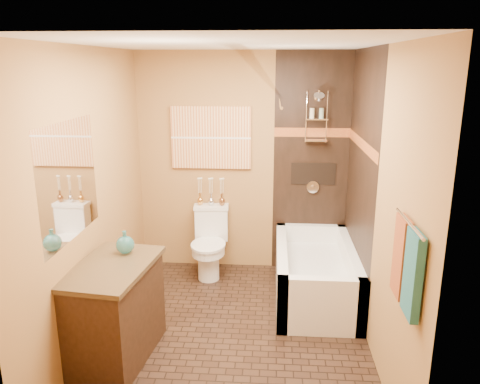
# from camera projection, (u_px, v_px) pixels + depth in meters

# --- Properties ---
(floor) EXTENTS (3.00, 3.00, 0.00)m
(floor) POSITION_uv_depth(u_px,v_px,m) (232.00, 333.00, 4.22)
(floor) COLOR black
(floor) RESTS_ON ground
(wall_left) EXTENTS (0.02, 3.00, 2.50)m
(wall_left) POSITION_uv_depth(u_px,v_px,m) (91.00, 198.00, 3.97)
(wall_left) COLOR olive
(wall_left) RESTS_ON floor
(wall_right) EXTENTS (0.02, 3.00, 2.50)m
(wall_right) POSITION_uv_depth(u_px,v_px,m) (378.00, 204.00, 3.81)
(wall_right) COLOR olive
(wall_right) RESTS_ON floor
(wall_back) EXTENTS (2.40, 0.02, 2.50)m
(wall_back) POSITION_uv_depth(u_px,v_px,m) (243.00, 164.00, 5.33)
(wall_back) COLOR olive
(wall_back) RESTS_ON floor
(wall_front) EXTENTS (2.40, 0.02, 2.50)m
(wall_front) POSITION_uv_depth(u_px,v_px,m) (205.00, 282.00, 2.45)
(wall_front) COLOR olive
(wall_front) RESTS_ON floor
(ceiling) EXTENTS (3.00, 3.00, 0.00)m
(ceiling) POSITION_uv_depth(u_px,v_px,m) (230.00, 44.00, 3.56)
(ceiling) COLOR silver
(ceiling) RESTS_ON wall_back
(alcove_tile_back) EXTENTS (0.85, 0.01, 2.50)m
(alcove_tile_back) POSITION_uv_depth(u_px,v_px,m) (311.00, 165.00, 5.27)
(alcove_tile_back) COLOR black
(alcove_tile_back) RESTS_ON wall_back
(alcove_tile_right) EXTENTS (0.01, 1.50, 2.50)m
(alcove_tile_right) POSITION_uv_depth(u_px,v_px,m) (360.00, 182.00, 4.53)
(alcove_tile_right) COLOR black
(alcove_tile_right) RESTS_ON wall_right
(mosaic_band_back) EXTENTS (0.85, 0.01, 0.10)m
(mosaic_band_back) POSITION_uv_depth(u_px,v_px,m) (313.00, 132.00, 5.16)
(mosaic_band_back) COLOR maroon
(mosaic_band_back) RESTS_ON alcove_tile_back
(mosaic_band_right) EXTENTS (0.01, 1.50, 0.10)m
(mosaic_band_right) POSITION_uv_depth(u_px,v_px,m) (362.00, 144.00, 4.43)
(mosaic_band_right) COLOR maroon
(mosaic_band_right) RESTS_ON alcove_tile_right
(alcove_niche) EXTENTS (0.50, 0.01, 0.25)m
(alcove_niche) POSITION_uv_depth(u_px,v_px,m) (313.00, 174.00, 5.29)
(alcove_niche) COLOR black
(alcove_niche) RESTS_ON alcove_tile_back
(shower_fixtures) EXTENTS (0.24, 0.33, 1.16)m
(shower_fixtures) POSITION_uv_depth(u_px,v_px,m) (316.00, 130.00, 5.05)
(shower_fixtures) COLOR silver
(shower_fixtures) RESTS_ON floor
(curtain_rod) EXTENTS (0.03, 1.55, 0.03)m
(curtain_rod) POSITION_uv_depth(u_px,v_px,m) (280.00, 101.00, 4.38)
(curtain_rod) COLOR silver
(curtain_rod) RESTS_ON wall_back
(towel_bar) EXTENTS (0.02, 0.55, 0.02)m
(towel_bar) POSITION_uv_depth(u_px,v_px,m) (409.00, 223.00, 2.75)
(towel_bar) COLOR silver
(towel_bar) RESTS_ON wall_right
(towel_teal) EXTENTS (0.05, 0.22, 0.52)m
(towel_teal) POSITION_uv_depth(u_px,v_px,m) (413.00, 275.00, 2.70)
(towel_teal) COLOR #1B525D
(towel_teal) RESTS_ON towel_bar
(towel_rust) EXTENTS (0.05, 0.22, 0.52)m
(towel_rust) POSITION_uv_depth(u_px,v_px,m) (401.00, 257.00, 2.95)
(towel_rust) COLOR maroon
(towel_rust) RESTS_ON towel_bar
(sunset_painting) EXTENTS (0.90, 0.04, 0.70)m
(sunset_painting) POSITION_uv_depth(u_px,v_px,m) (211.00, 138.00, 5.25)
(sunset_painting) COLOR #C4602E
(sunset_painting) RESTS_ON wall_back
(vanity_mirror) EXTENTS (0.01, 1.00, 0.90)m
(vanity_mirror) POSITION_uv_depth(u_px,v_px,m) (69.00, 181.00, 3.52)
(vanity_mirror) COLOR white
(vanity_mirror) RESTS_ON wall_left
(bathtub) EXTENTS (0.80, 1.50, 0.55)m
(bathtub) POSITION_uv_depth(u_px,v_px,m) (315.00, 277.00, 4.83)
(bathtub) COLOR white
(bathtub) RESTS_ON floor
(toilet) EXTENTS (0.41, 0.60, 0.78)m
(toilet) POSITION_uv_depth(u_px,v_px,m) (210.00, 242.00, 5.31)
(toilet) COLOR white
(toilet) RESTS_ON floor
(vanity) EXTENTS (0.68, 0.99, 0.82)m
(vanity) POSITION_uv_depth(u_px,v_px,m) (114.00, 312.00, 3.79)
(vanity) COLOR black
(vanity) RESTS_ON floor
(teal_bottle) EXTENTS (0.16, 0.16, 0.24)m
(teal_bottle) POSITION_uv_depth(u_px,v_px,m) (125.00, 242.00, 3.89)
(teal_bottle) COLOR #256F6F
(teal_bottle) RESTS_ON vanity
(bud_vases) EXTENTS (0.32, 0.07, 0.31)m
(bud_vases) POSITION_uv_depth(u_px,v_px,m) (211.00, 191.00, 5.33)
(bud_vases) COLOR gold
(bud_vases) RESTS_ON toilet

